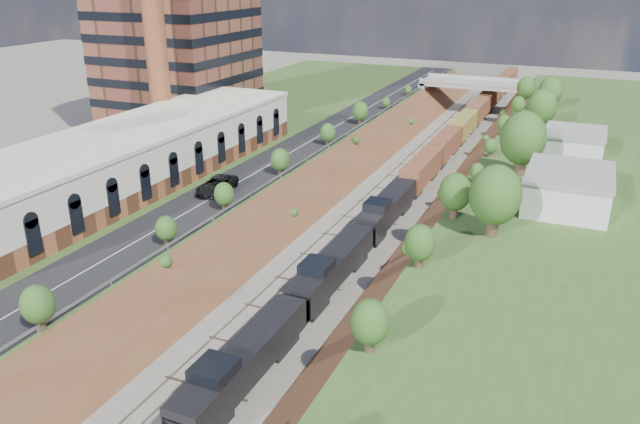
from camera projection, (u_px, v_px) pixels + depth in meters
platform_left at (197, 154)px, 101.12m from camera, size 44.00×180.00×5.00m
embankment_left at (321, 187)px, 93.81m from camera, size 10.00×180.00×10.00m
embankment_right at (467, 208)px, 85.59m from camera, size 10.00×180.00×10.00m
rail_left_track at (374, 194)px, 90.64m from camera, size 1.58×180.00×0.18m
rail_right_track at (408, 199)px, 88.69m from camera, size 1.58×180.00×0.18m
road at (293, 151)px, 93.64m from camera, size 8.00×180.00×0.10m
guardrail at (318, 151)px, 91.76m from camera, size 0.10×171.00×0.70m
commercial_building at (127, 158)px, 78.31m from camera, size 14.30×62.30×7.00m
smokestack at (152, 10)px, 90.57m from camera, size 3.20×3.20×40.00m
overpass at (475, 90)px, 140.70m from camera, size 24.50×8.30×7.40m
white_building_near at (568, 190)px, 71.53m from camera, size 9.00×12.00×4.00m
white_building_far at (573, 145)px, 90.52m from camera, size 8.00×10.00×3.60m
tree_right_large at (495, 196)px, 62.86m from camera, size 5.25×5.25×7.61m
tree_left_crest at (139, 244)px, 57.46m from camera, size 2.45×2.45×3.55m
freight_train at (454, 135)px, 112.45m from camera, size 2.85×160.84×4.55m
suv at (217, 185)px, 76.24m from camera, size 3.59×6.89×1.85m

